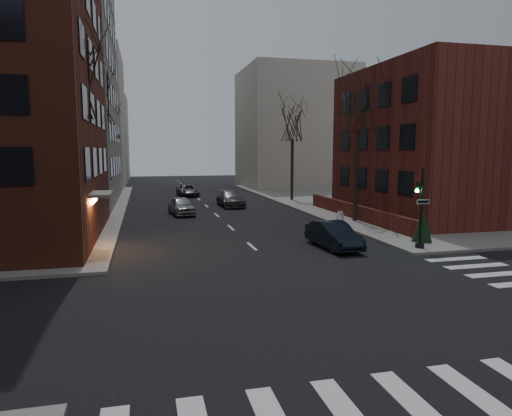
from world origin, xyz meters
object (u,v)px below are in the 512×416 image
at_px(car_lane_gray, 231,199).
at_px(tree_left_c, 109,122).
at_px(traffic_signal, 420,213).
at_px(tree_right_b, 293,124).
at_px(car_lane_silver, 181,206).
at_px(tree_left_a, 72,81).
at_px(car_lane_far, 188,190).
at_px(tree_left_b, 96,98).
at_px(parked_sedan, 333,235).
at_px(sandwich_board, 340,217).
at_px(tree_right_a, 358,106).
at_px(evergreen_shrub, 422,225).
at_px(streetlamp_near, 102,162).
at_px(streetlamp_far, 118,157).

bearing_deg(car_lane_gray, tree_left_c, 133.79).
xyz_separation_m(traffic_signal, car_lane_gray, (-5.86, 20.19, -1.20)).
xyz_separation_m(tree_right_b, car_lane_silver, (-11.45, -7.07, -6.89)).
xyz_separation_m(tree_left_a, car_lane_far, (8.00, 25.43, -7.84)).
bearing_deg(tree_right_b, tree_left_b, -161.18).
height_order(tree_left_a, car_lane_far, tree_left_a).
relative_size(parked_sedan, sandwich_board, 4.94).
bearing_deg(tree_right_a, tree_left_c, 128.66).
bearing_deg(tree_right_a, evergreen_shrub, -88.27).
relative_size(tree_right_b, car_lane_gray, 1.88).
distance_m(tree_left_a, car_lane_silver, 14.75).
bearing_deg(car_lane_far, traffic_signal, -77.22).
bearing_deg(tree_left_c, sandwich_board, -54.91).
bearing_deg(car_lane_gray, tree_left_a, -126.97).
relative_size(tree_right_a, parked_sedan, 2.34).
xyz_separation_m(parked_sedan, car_lane_gray, (-1.93, 18.59, 0.02)).
xyz_separation_m(tree_left_c, tree_right_a, (17.60, -22.00, 0.00)).
bearing_deg(evergreen_shrub, tree_left_a, 168.51).
height_order(parked_sedan, car_lane_far, parked_sedan).
height_order(tree_right_a, car_lane_silver, tree_right_a).
distance_m(tree_right_b, car_lane_far, 13.99).
distance_m(streetlamp_near, evergreen_shrub, 21.03).
height_order(tree_left_b, evergreen_shrub, tree_left_b).
relative_size(tree_right_a, car_lane_gray, 1.99).
bearing_deg(streetlamp_near, tree_left_c, 91.91).
xyz_separation_m(tree_left_b, car_lane_silver, (6.15, -1.07, -8.21)).
bearing_deg(car_lane_far, parked_sedan, -83.79).
xyz_separation_m(traffic_signal, tree_left_b, (-16.74, 17.01, 7.00)).
xyz_separation_m(tree_left_c, sandwich_board, (16.10, -22.92, -7.46)).
bearing_deg(car_lane_far, tree_left_c, 172.68).
height_order(tree_left_c, tree_right_b, tree_left_c).
height_order(car_lane_silver, car_lane_far, car_lane_silver).
relative_size(traffic_signal, streetlamp_near, 0.64).
bearing_deg(traffic_signal, parked_sedan, 157.88).
bearing_deg(tree_right_b, streetlamp_far, 149.53).
distance_m(sandwich_board, evergreen_shrub, 6.94).
bearing_deg(streetlamp_near, evergreen_shrub, -34.00).
xyz_separation_m(tree_left_a, streetlamp_near, (0.60, 8.00, -4.23)).
bearing_deg(streetlamp_far, tree_left_b, -92.15).
bearing_deg(streetlamp_far, car_lane_far, -19.16).
xyz_separation_m(tree_right_a, evergreen_shrub, (0.23, -7.62, -6.99)).
height_order(tree_right_b, car_lane_gray, tree_right_b).
bearing_deg(tree_right_a, car_lane_far, 114.13).
xyz_separation_m(sandwich_board, evergreen_shrub, (1.73, -6.71, 0.47)).
relative_size(streetlamp_near, streetlamp_far, 1.00).
xyz_separation_m(tree_left_a, tree_left_b, (0.00, 12.00, 0.44)).
bearing_deg(tree_left_a, tree_right_b, 45.64).
distance_m(streetlamp_far, parked_sedan, 33.88).
relative_size(parked_sedan, evergreen_shrub, 2.34).
bearing_deg(sandwich_board, streetlamp_near, 166.39).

